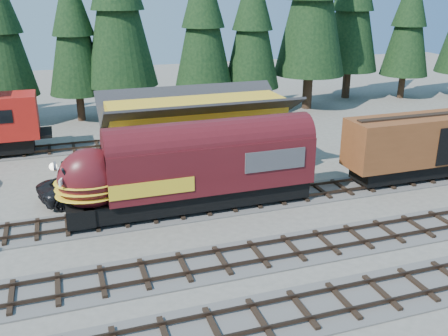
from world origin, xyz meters
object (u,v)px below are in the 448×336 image
object	(u,v)px
depot	(198,128)
pickup_truck_a	(88,185)
boxcar	(435,143)
locomotive	(185,173)

from	to	relation	value
depot	pickup_truck_a	distance (m)	8.35
boxcar	locomotive	bearing A→B (deg)	180.00
locomotive	boxcar	size ratio (longest dim) A/B	1.14
boxcar	pickup_truck_a	bearing A→B (deg)	170.10
boxcar	depot	bearing A→B (deg)	155.44
depot	locomotive	xyz separation A→B (m)	(-2.55, -6.50, -0.66)
depot	boxcar	xyz separation A→B (m)	(14.22, -6.50, -0.57)
depot	pickup_truck_a	world-z (taller)	depot
depot	locomotive	bearing A→B (deg)	-111.44
locomotive	pickup_truck_a	world-z (taller)	locomotive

